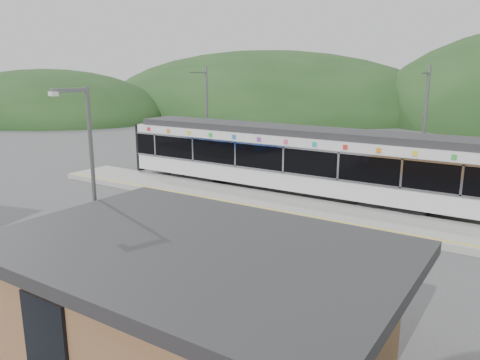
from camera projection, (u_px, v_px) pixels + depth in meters
The scene contains 9 objects.
ground at pixel (216, 220), 21.61m from camera, with size 120.00×120.00×0.00m, color #4C4C4F.
hills at pixel (384, 213), 22.61m from camera, with size 146.00×149.00×26.00m.
platform at pixel (254, 201), 24.26m from camera, with size 26.00×3.20×0.30m, color #9E9E99.
yellow_line at pixel (240, 203), 23.17m from camera, with size 26.00×0.10×0.01m, color yellow.
train at pixel (288, 158), 25.72m from camera, with size 20.44×3.01×3.74m.
catenary_mast_west at pixel (206, 117), 31.48m from camera, with size 0.18×1.80×7.00m.
catenary_mast_east at pixel (424, 132), 24.01m from camera, with size 0.18×1.80×7.00m.
station_shelter at pixel (195, 302), 10.72m from camera, with size 9.20×6.20×3.00m.
lamp_post at pixel (89, 174), 13.84m from camera, with size 0.44×1.14×6.30m.
Camera 1 is at (12.23, -16.64, 6.73)m, focal length 35.00 mm.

